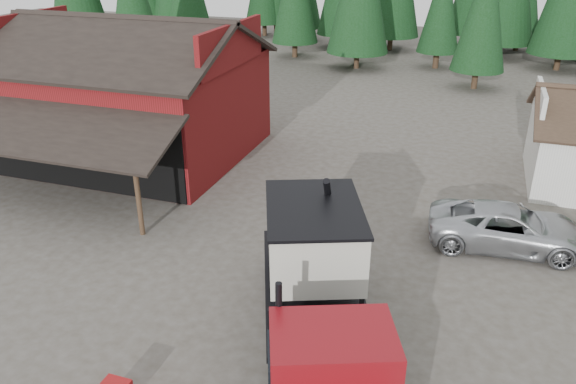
% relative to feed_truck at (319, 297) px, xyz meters
% --- Properties ---
extents(ground, '(120.00, 120.00, 0.00)m').
position_rel_feed_truck_xyz_m(ground, '(-2.94, 2.63, -2.13)').
color(ground, '#474237').
rests_on(ground, ground).
extents(red_barn, '(12.80, 13.63, 7.18)m').
position_rel_feed_truck_xyz_m(red_barn, '(-13.94, 12.53, 0.56)').
color(red_barn, maroon).
rests_on(red_barn, ground).
extents(conifer_backdrop, '(76.00, 16.00, 16.00)m').
position_rel_feed_truck_xyz_m(conifer_backdrop, '(-2.94, 44.63, -2.13)').
color(conifer_backdrop, black).
rests_on(conifer_backdrop, ground).
extents(near_pine_b, '(3.96, 3.96, 10.40)m').
position_rel_feed_truck_xyz_m(near_pine_b, '(3.06, 32.63, 3.75)').
color(near_pine_b, '#382619').
rests_on(near_pine_b, ground).
extents(feed_truck, '(6.18, 10.40, 4.57)m').
position_rel_feed_truck_xyz_m(feed_truck, '(0.00, 0.00, 0.00)').
color(feed_truck, black).
rests_on(feed_truck, ground).
extents(silver_car, '(6.06, 3.14, 1.63)m').
position_rel_feed_truck_xyz_m(silver_car, '(5.06, 8.31, -1.32)').
color(silver_car, '#B7BABF').
rests_on(silver_car, ground).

